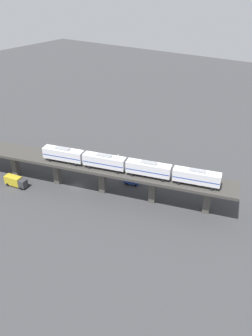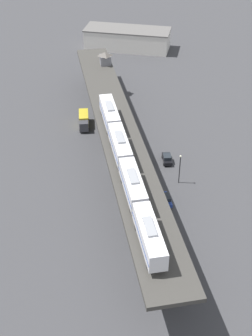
% 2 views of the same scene
% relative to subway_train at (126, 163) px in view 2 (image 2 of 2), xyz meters
% --- Properties ---
extents(ground_plane, '(400.00, 400.00, 0.00)m').
position_rel_subway_train_xyz_m(ground_plane, '(-3.04, 16.00, -11.39)').
color(ground_plane, '#38383A').
extents(elevated_viaduct, '(32.99, 90.84, 8.85)m').
position_rel_subway_train_xyz_m(elevated_viaduct, '(-2.99, 15.80, -3.83)').
color(elevated_viaduct, '#393733').
rests_on(elevated_viaduct, ground).
extents(subway_train, '(16.18, 48.70, 4.45)m').
position_rel_subway_train_xyz_m(subway_train, '(0.00, 0.00, 0.00)').
color(subway_train, silver).
rests_on(subway_train, elevated_viaduct).
extents(signal_hut, '(3.97, 3.97, 3.40)m').
position_rel_subway_train_xyz_m(signal_hut, '(-10.03, 49.69, -0.74)').
color(signal_hut, slate).
rests_on(signal_hut, elevated_viaduct).
extents(street_car_blue, '(3.01, 4.73, 1.89)m').
position_rel_subway_train_xyz_m(street_car_blue, '(7.57, 3.10, -10.45)').
color(street_car_blue, '#233D93').
rests_on(street_car_blue, ground).
extents(street_car_black, '(2.45, 4.62, 1.89)m').
position_rel_subway_train_xyz_m(street_car_black, '(7.66, 17.45, -10.45)').
color(street_car_black, black).
rests_on(street_car_black, ground).
extents(delivery_truck, '(3.48, 7.48, 3.20)m').
position_rel_subway_train_xyz_m(delivery_truck, '(-13.36, 31.31, -9.62)').
color(delivery_truck, '#333338').
rests_on(delivery_truck, ground).
extents(street_lamp, '(0.44, 0.44, 6.94)m').
position_rel_subway_train_xyz_m(street_lamp, '(10.27, 10.04, -7.28)').
color(street_lamp, black).
rests_on(street_lamp, ground).
extents(warehouse_building, '(29.52, 13.31, 6.80)m').
position_rel_subway_train_xyz_m(warehouse_building, '(-6.99, 84.16, -7.98)').
color(warehouse_building, beige).
rests_on(warehouse_building, ground).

